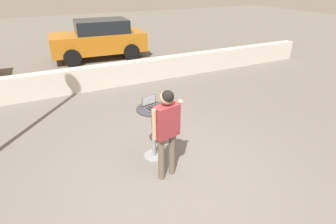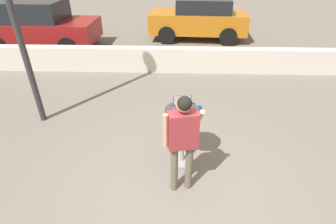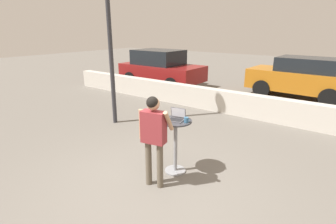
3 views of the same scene
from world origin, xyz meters
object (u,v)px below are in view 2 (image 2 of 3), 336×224
at_px(laptop, 183,106).
at_px(standing_person, 183,134).
at_px(parked_car_further_down, 39,25).
at_px(coffee_mug, 198,107).
at_px(parked_car_near_street, 199,19).
at_px(cafe_table, 183,130).

bearing_deg(laptop, standing_person, -91.25).
bearing_deg(parked_car_further_down, laptop, -49.98).
xyz_separation_m(coffee_mug, parked_car_near_street, (0.52, 7.59, -0.28)).
height_order(laptop, standing_person, standing_person).
height_order(cafe_table, coffee_mug, coffee_mug).
xyz_separation_m(cafe_table, standing_person, (-0.02, -0.61, 0.37)).
bearing_deg(coffee_mug, standing_person, -111.04).
height_order(cafe_table, parked_car_near_street, parked_car_near_street).
relative_size(parked_car_near_street, parked_car_further_down, 0.98).
bearing_deg(parked_car_near_street, cafe_table, -95.57).
bearing_deg(standing_person, parked_car_further_down, 127.18).
relative_size(cafe_table, coffee_mug, 8.79).
relative_size(laptop, coffee_mug, 2.82).
xyz_separation_m(laptop, coffee_mug, (0.23, -0.02, 0.00)).
relative_size(standing_person, parked_car_near_street, 0.41).
height_order(laptop, parked_car_near_street, parked_car_near_street).
xyz_separation_m(cafe_table, coffee_mug, (0.22, 0.02, 0.44)).
height_order(cafe_table, laptop, laptop).
distance_m(laptop, parked_car_further_down, 8.13).
relative_size(standing_person, parked_car_further_down, 0.40).
bearing_deg(cafe_table, laptop, 103.39).
relative_size(laptop, parked_car_further_down, 0.08).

